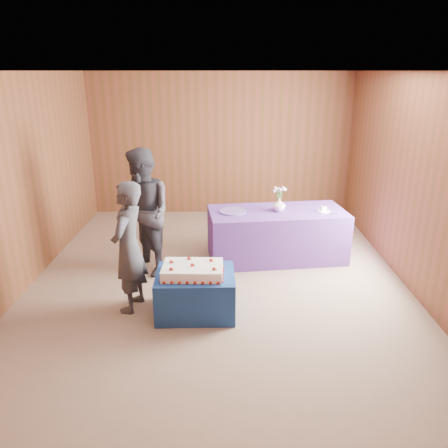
{
  "coord_description": "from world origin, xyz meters",
  "views": [
    {
      "loc": [
        0.1,
        -5.42,
        2.7
      ],
      "look_at": [
        0.08,
        0.1,
        0.76
      ],
      "focal_mm": 35.0,
      "sensor_mm": 36.0,
      "label": 1
    }
  ],
  "objects_px": {
    "cake_table": "(196,293)",
    "vase": "(279,205)",
    "guest_right": "(144,213)",
    "guest_left": "(129,248)",
    "sheet_cake": "(193,270)",
    "serving_table": "(276,235)"
  },
  "relations": [
    {
      "from": "serving_table",
      "to": "guest_right",
      "type": "distance_m",
      "value": 2.01
    },
    {
      "from": "sheet_cake",
      "to": "vase",
      "type": "bearing_deg",
      "value": 55.36
    },
    {
      "from": "cake_table",
      "to": "serving_table",
      "type": "bearing_deg",
      "value": 53.4
    },
    {
      "from": "vase",
      "to": "guest_right",
      "type": "relative_size",
      "value": 0.11
    },
    {
      "from": "serving_table",
      "to": "cake_table",
      "type": "bearing_deg",
      "value": -132.19
    },
    {
      "from": "cake_table",
      "to": "guest_right",
      "type": "height_order",
      "value": "guest_right"
    },
    {
      "from": "sheet_cake",
      "to": "guest_left",
      "type": "height_order",
      "value": "guest_left"
    },
    {
      "from": "sheet_cake",
      "to": "cake_table",
      "type": "bearing_deg",
      "value": 58.2
    },
    {
      "from": "serving_table",
      "to": "guest_right",
      "type": "relative_size",
      "value": 1.14
    },
    {
      "from": "vase",
      "to": "guest_left",
      "type": "bearing_deg",
      "value": -142.1
    },
    {
      "from": "guest_left",
      "to": "guest_right",
      "type": "bearing_deg",
      "value": -168.77
    },
    {
      "from": "cake_table",
      "to": "vase",
      "type": "relative_size",
      "value": 4.64
    },
    {
      "from": "serving_table",
      "to": "vase",
      "type": "relative_size",
      "value": 10.31
    },
    {
      "from": "sheet_cake",
      "to": "guest_left",
      "type": "xyz_separation_m",
      "value": [
        -0.74,
        0.14,
        0.22
      ]
    },
    {
      "from": "vase",
      "to": "guest_left",
      "type": "distance_m",
      "value": 2.41
    },
    {
      "from": "cake_table",
      "to": "guest_left",
      "type": "xyz_separation_m",
      "value": [
        -0.77,
        0.1,
        0.53
      ]
    },
    {
      "from": "guest_left",
      "to": "serving_table",
      "type": "bearing_deg",
      "value": 139.78
    },
    {
      "from": "cake_table",
      "to": "vase",
      "type": "distance_m",
      "value": 2.04
    },
    {
      "from": "vase",
      "to": "guest_right",
      "type": "xyz_separation_m",
      "value": [
        -1.9,
        -0.49,
        0.03
      ]
    },
    {
      "from": "serving_table",
      "to": "guest_left",
      "type": "distance_m",
      "value": 2.44
    },
    {
      "from": "sheet_cake",
      "to": "vase",
      "type": "distance_m",
      "value": 2.01
    },
    {
      "from": "serving_table",
      "to": "vase",
      "type": "distance_m",
      "value": 0.47
    }
  ]
}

